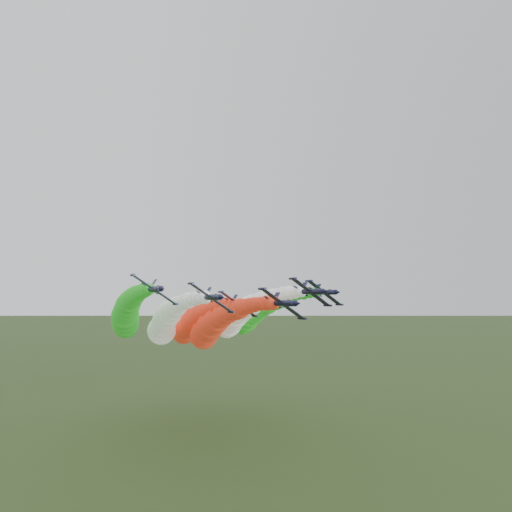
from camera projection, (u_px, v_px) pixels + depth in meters
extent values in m
plane|color=#3C4F23|center=(281.00, 491.00, 96.44)|extent=(3000.00, 3000.00, 0.00)
cylinder|color=black|center=(282.00, 303.00, 90.86)|extent=(1.57, 9.29, 1.57)
cone|color=black|center=(298.00, 303.00, 85.96)|extent=(1.43, 1.86, 1.43)
cone|color=black|center=(270.00, 303.00, 95.39)|extent=(1.43, 0.93, 1.43)
ellipsoid|color=black|center=(289.00, 301.00, 89.13)|extent=(1.05, 1.94, 0.98)
cube|color=black|center=(283.00, 304.00, 90.62)|extent=(8.35, 1.96, 5.54)
cylinder|color=black|center=(262.00, 289.00, 89.04)|extent=(0.63, 2.68, 0.63)
cylinder|color=black|center=(302.00, 318.00, 92.21)|extent=(0.63, 2.68, 0.63)
cube|color=black|center=(275.00, 298.00, 94.74)|extent=(1.42, 1.55, 2.06)
cube|color=black|center=(273.00, 302.00, 94.42)|extent=(3.34, 1.14, 2.24)
sphere|color=red|center=(273.00, 303.00, 94.09)|extent=(2.71, 2.71, 2.71)
sphere|color=red|center=(267.00, 303.00, 96.54)|extent=(2.96, 2.96, 2.96)
sphere|color=red|center=(261.00, 304.00, 98.99)|extent=(2.78, 2.78, 2.78)
sphere|color=red|center=(255.00, 305.00, 101.45)|extent=(3.12, 3.12, 3.12)
sphere|color=red|center=(250.00, 306.00, 103.93)|extent=(3.36, 3.36, 3.36)
sphere|color=red|center=(245.00, 307.00, 106.41)|extent=(3.56, 3.56, 3.56)
sphere|color=red|center=(240.00, 308.00, 108.90)|extent=(4.46, 4.46, 4.46)
sphere|color=red|center=(236.00, 310.00, 111.41)|extent=(4.71, 4.71, 4.71)
sphere|color=red|center=(232.00, 311.00, 113.93)|extent=(4.16, 4.16, 4.16)
sphere|color=red|center=(229.00, 313.00, 116.45)|extent=(4.80, 4.80, 4.80)
sphere|color=red|center=(226.00, 315.00, 118.99)|extent=(4.80, 4.80, 4.80)
sphere|color=red|center=(223.00, 316.00, 121.55)|extent=(5.44, 5.44, 5.44)
sphere|color=red|center=(220.00, 318.00, 124.11)|extent=(5.06, 5.06, 5.06)
sphere|color=red|center=(217.00, 320.00, 126.68)|extent=(6.39, 6.39, 6.39)
sphere|color=red|center=(215.00, 322.00, 129.27)|extent=(6.42, 6.42, 6.42)
sphere|color=red|center=(213.00, 324.00, 131.87)|extent=(6.53, 6.53, 6.53)
sphere|color=red|center=(211.00, 326.00, 134.48)|extent=(7.48, 7.48, 7.48)
sphere|color=red|center=(209.00, 327.00, 137.10)|extent=(7.42, 7.42, 7.42)
sphere|color=red|center=(208.00, 329.00, 139.74)|extent=(7.35, 7.35, 7.35)
sphere|color=red|center=(206.00, 331.00, 142.39)|extent=(8.14, 8.14, 8.14)
sphere|color=red|center=(205.00, 333.00, 145.05)|extent=(7.01, 7.01, 7.01)
sphere|color=red|center=(204.00, 335.00, 147.72)|extent=(8.26, 8.26, 8.26)
cylinder|color=black|center=(211.00, 297.00, 95.31)|extent=(1.57, 9.29, 1.57)
cone|color=black|center=(222.00, 297.00, 90.41)|extent=(1.43, 1.86, 1.43)
cone|color=black|center=(202.00, 297.00, 99.84)|extent=(1.43, 0.93, 1.43)
ellipsoid|color=black|center=(216.00, 295.00, 93.58)|extent=(1.05, 1.94, 0.98)
cube|color=black|center=(211.00, 298.00, 95.07)|extent=(8.35, 1.96, 5.54)
cylinder|color=black|center=(191.00, 283.00, 93.49)|extent=(0.63, 2.68, 0.63)
cylinder|color=black|center=(231.00, 312.00, 96.66)|extent=(0.63, 2.68, 0.63)
cube|color=black|center=(207.00, 292.00, 99.19)|extent=(1.42, 1.55, 2.06)
cube|color=black|center=(205.00, 297.00, 98.87)|extent=(3.34, 1.14, 2.24)
sphere|color=white|center=(205.00, 297.00, 98.54)|extent=(2.72, 2.72, 2.72)
sphere|color=white|center=(200.00, 298.00, 100.99)|extent=(2.69, 2.69, 2.69)
sphere|color=white|center=(196.00, 298.00, 103.44)|extent=(2.99, 2.99, 2.99)
sphere|color=white|center=(192.00, 299.00, 105.90)|extent=(2.80, 2.80, 2.80)
sphere|color=white|center=(189.00, 300.00, 108.38)|extent=(3.54, 3.54, 3.54)
sphere|color=white|center=(185.00, 302.00, 110.86)|extent=(3.47, 3.47, 3.47)
sphere|color=white|center=(182.00, 303.00, 113.35)|extent=(3.67, 3.67, 3.67)
sphere|color=white|center=(180.00, 305.00, 115.86)|extent=(4.09, 4.09, 4.09)
sphere|color=white|center=(177.00, 306.00, 118.38)|extent=(4.85, 4.85, 4.85)
sphere|color=white|center=(175.00, 308.00, 120.90)|extent=(4.75, 4.75, 4.75)
sphere|color=white|center=(173.00, 310.00, 123.44)|extent=(5.39, 5.39, 5.39)
sphere|color=white|center=(171.00, 311.00, 126.00)|extent=(5.58, 5.58, 5.58)
sphere|color=white|center=(169.00, 313.00, 128.56)|extent=(6.43, 6.43, 6.43)
sphere|color=white|center=(168.00, 315.00, 131.13)|extent=(6.30, 6.30, 6.30)
sphere|color=white|center=(166.00, 317.00, 133.72)|extent=(6.63, 6.63, 6.63)
sphere|color=white|center=(165.00, 319.00, 136.32)|extent=(6.81, 6.81, 6.81)
sphere|color=white|center=(164.00, 321.00, 138.93)|extent=(6.74, 6.74, 6.74)
sphere|color=white|center=(164.00, 323.00, 141.55)|extent=(6.49, 6.49, 6.49)
sphere|color=white|center=(163.00, 325.00, 144.19)|extent=(7.00, 7.00, 7.00)
sphere|color=white|center=(162.00, 327.00, 146.84)|extent=(7.20, 7.20, 7.20)
sphere|color=white|center=(162.00, 329.00, 149.50)|extent=(7.95, 7.95, 7.95)
sphere|color=white|center=(162.00, 331.00, 152.17)|extent=(8.64, 8.64, 8.64)
cylinder|color=black|center=(310.00, 292.00, 101.38)|extent=(1.57, 9.29, 1.57)
cone|color=black|center=(326.00, 291.00, 96.48)|extent=(1.43, 1.86, 1.43)
cone|color=black|center=(298.00, 292.00, 105.91)|extent=(1.43, 0.93, 1.43)
ellipsoid|color=black|center=(317.00, 290.00, 99.65)|extent=(1.05, 1.94, 0.98)
cube|color=black|center=(311.00, 292.00, 101.14)|extent=(8.35, 1.96, 5.54)
cylinder|color=black|center=(293.00, 278.00, 99.55)|extent=(0.63, 2.68, 0.63)
cylinder|color=black|center=(328.00, 305.00, 102.73)|extent=(0.63, 2.68, 0.63)
cube|color=black|center=(303.00, 287.00, 105.25)|extent=(1.42, 1.55, 2.06)
cube|color=black|center=(301.00, 291.00, 104.94)|extent=(3.34, 1.14, 2.24)
sphere|color=white|center=(301.00, 292.00, 104.61)|extent=(2.31, 2.31, 2.31)
sphere|color=white|center=(295.00, 292.00, 107.06)|extent=(2.88, 2.88, 2.88)
sphere|color=white|center=(289.00, 293.00, 109.51)|extent=(3.17, 3.17, 3.17)
sphere|color=white|center=(283.00, 294.00, 111.97)|extent=(3.33, 3.33, 3.33)
sphere|color=white|center=(277.00, 295.00, 114.45)|extent=(3.31, 3.31, 3.31)
sphere|color=white|center=(272.00, 297.00, 116.93)|extent=(3.77, 3.77, 3.77)
sphere|color=white|center=(268.00, 298.00, 119.42)|extent=(3.97, 3.97, 3.97)
sphere|color=white|center=(263.00, 300.00, 121.93)|extent=(4.27, 4.27, 4.27)
sphere|color=white|center=(259.00, 301.00, 124.44)|extent=(4.42, 4.42, 4.42)
sphere|color=white|center=(256.00, 303.00, 126.97)|extent=(4.53, 4.53, 4.53)
sphere|color=white|center=(252.00, 305.00, 129.51)|extent=(5.49, 5.49, 5.49)
sphere|color=white|center=(249.00, 306.00, 132.06)|extent=(5.75, 5.75, 5.75)
sphere|color=white|center=(246.00, 308.00, 134.63)|extent=(5.93, 5.93, 5.93)
sphere|color=white|center=(243.00, 310.00, 137.20)|extent=(5.90, 5.90, 5.90)
sphere|color=white|center=(240.00, 312.00, 139.79)|extent=(6.44, 6.44, 6.44)
sphere|color=white|center=(238.00, 314.00, 142.39)|extent=(5.91, 5.91, 5.91)
sphere|color=white|center=(236.00, 316.00, 145.00)|extent=(7.10, 7.10, 7.10)
sphere|color=white|center=(234.00, 318.00, 147.62)|extent=(7.24, 7.24, 7.24)
sphere|color=white|center=(232.00, 320.00, 150.26)|extent=(7.59, 7.59, 7.59)
sphere|color=white|center=(230.00, 322.00, 152.90)|extent=(7.44, 7.44, 7.44)
sphere|color=white|center=(228.00, 324.00, 155.56)|extent=(8.32, 8.32, 8.32)
sphere|color=white|center=(227.00, 326.00, 158.24)|extent=(7.83, 7.83, 7.83)
cylinder|color=black|center=(155.00, 289.00, 94.11)|extent=(1.57, 9.29, 1.57)
cone|color=black|center=(162.00, 289.00, 89.21)|extent=(1.43, 1.86, 1.43)
cone|color=black|center=(148.00, 289.00, 98.64)|extent=(1.43, 0.93, 1.43)
ellipsoid|color=black|center=(159.00, 287.00, 92.38)|extent=(1.05, 1.94, 0.98)
cube|color=black|center=(154.00, 290.00, 93.87)|extent=(8.35, 1.96, 5.54)
cylinder|color=black|center=(133.00, 275.00, 92.29)|extent=(0.63, 2.68, 0.63)
cylinder|color=black|center=(176.00, 304.00, 95.46)|extent=(0.63, 2.68, 0.63)
cube|color=black|center=(153.00, 284.00, 97.98)|extent=(1.42, 1.55, 2.06)
cube|color=black|center=(150.00, 289.00, 97.67)|extent=(3.34, 1.14, 2.24)
sphere|color=green|center=(150.00, 289.00, 97.34)|extent=(2.16, 2.16, 2.16)
sphere|color=green|center=(147.00, 290.00, 99.79)|extent=(2.78, 2.78, 2.78)
sphere|color=green|center=(144.00, 291.00, 102.24)|extent=(3.16, 3.16, 3.16)
sphere|color=green|center=(141.00, 292.00, 104.70)|extent=(3.30, 3.30, 3.30)
sphere|color=green|center=(138.00, 293.00, 107.18)|extent=(3.61, 3.61, 3.61)
sphere|color=green|center=(136.00, 295.00, 109.66)|extent=(4.13, 4.13, 4.13)
sphere|color=green|center=(134.00, 296.00, 112.15)|extent=(4.44, 4.44, 4.44)
sphere|color=green|center=(133.00, 298.00, 114.66)|extent=(4.82, 4.82, 4.82)
sphere|color=green|center=(131.00, 300.00, 117.18)|extent=(4.44, 4.44, 4.44)
sphere|color=green|center=(130.00, 302.00, 119.70)|extent=(5.53, 5.53, 5.53)
sphere|color=green|center=(129.00, 304.00, 122.24)|extent=(5.27, 5.27, 5.27)
sphere|color=green|center=(128.00, 305.00, 124.79)|extent=(6.16, 6.16, 6.16)
sphere|color=green|center=(127.00, 307.00, 127.36)|extent=(5.32, 5.32, 5.32)
sphere|color=green|center=(126.00, 309.00, 129.93)|extent=(6.31, 6.31, 6.31)
sphere|color=green|center=(126.00, 311.00, 132.52)|extent=(6.80, 6.80, 6.80)
sphere|color=green|center=(125.00, 313.00, 135.12)|extent=(6.04, 6.04, 6.04)
sphere|color=green|center=(125.00, 315.00, 137.73)|extent=(7.56, 7.56, 7.56)
sphere|color=green|center=(125.00, 317.00, 140.35)|extent=(7.34, 7.34, 7.34)
sphere|color=green|center=(125.00, 320.00, 142.99)|extent=(7.94, 7.94, 7.94)
sphere|color=green|center=(125.00, 322.00, 145.63)|extent=(7.23, 7.23, 7.23)
sphere|color=green|center=(125.00, 324.00, 148.29)|extent=(7.80, 7.80, 7.80)
sphere|color=green|center=(126.00, 326.00, 150.97)|extent=(7.43, 7.43, 7.43)
cylinder|color=black|center=(324.00, 292.00, 114.55)|extent=(1.57, 9.29, 1.57)
cone|color=black|center=(338.00, 292.00, 109.65)|extent=(1.43, 1.86, 1.43)
cone|color=black|center=(312.00, 292.00, 119.08)|extent=(1.43, 0.93, 1.43)
ellipsoid|color=black|center=(330.00, 291.00, 112.83)|extent=(1.05, 1.94, 0.98)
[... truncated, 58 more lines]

